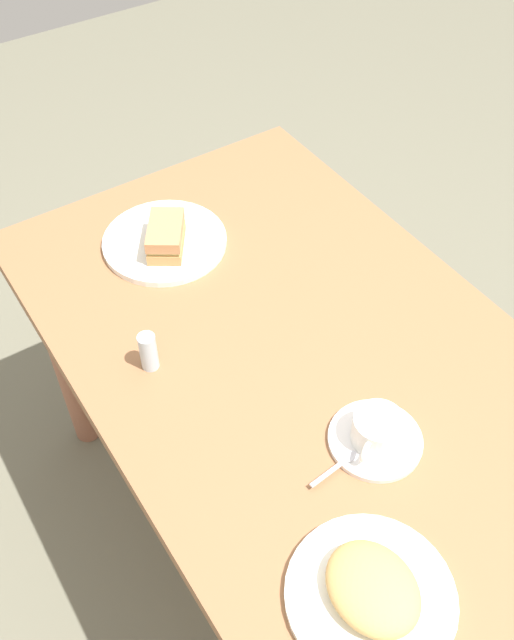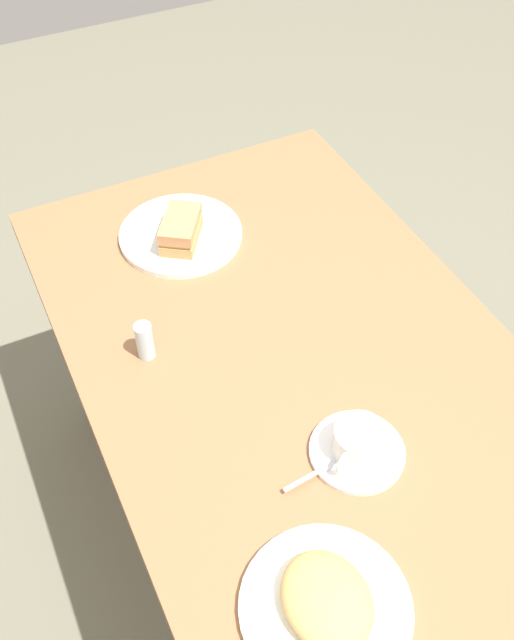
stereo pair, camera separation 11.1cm
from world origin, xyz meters
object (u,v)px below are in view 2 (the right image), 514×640
at_px(sandwich_plate, 181,234).
at_px(coffee_saucer, 357,452).
at_px(coffee_cup, 359,441).
at_px(side_plate, 325,608).
at_px(salt_shaker, 145,341).
at_px(sandwich_front, 181,229).
at_px(spoon, 319,471).
at_px(dining_table, 296,394).

height_order(sandwich_plate, coffee_saucer, sandwich_plate).
xyz_separation_m(coffee_saucer, coffee_cup, (-0.00, 0.00, 0.03)).
xyz_separation_m(side_plate, salt_shaker, (0.55, 0.07, 0.03)).
bearing_deg(coffee_saucer, sandwich_plate, 5.36).
bearing_deg(sandwich_front, coffee_cup, -173.93).
relative_size(sandwich_plate, spoon, 2.68).
bearing_deg(salt_shaker, coffee_cup, -145.92).
distance_m(sandwich_plate, spoon, 0.64).
bearing_deg(dining_table, sandwich_plate, 9.98).
bearing_deg(salt_shaker, spoon, -155.67).
bearing_deg(spoon, coffee_saucer, -84.55).
bearing_deg(dining_table, sandwich_front, 11.59).
distance_m(spoon, side_plate, 0.21).
xyz_separation_m(sandwich_front, side_plate, (-0.80, 0.11, -0.04)).
height_order(dining_table, salt_shaker, salt_shaker).
bearing_deg(sandwich_plate, salt_shaker, 147.30).
distance_m(dining_table, spoon, 0.28).
height_order(sandwich_plate, coffee_cup, coffee_cup).
relative_size(coffee_cup, salt_shaker, 1.30).
bearing_deg(spoon, side_plate, 153.32).
bearing_deg(coffee_saucer, sandwich_front, 6.20).
bearing_deg(dining_table, spoon, 159.08).
bearing_deg(sandwich_plate, spoon, 178.38).
distance_m(sandwich_front, coffee_cup, 0.61).
distance_m(sandwich_plate, coffee_saucer, 0.63).
height_order(dining_table, sandwich_plate, sandwich_plate).
bearing_deg(salt_shaker, sandwich_plate, -32.70).
bearing_deg(sandwich_plate, coffee_saucer, -174.64).
bearing_deg(sandwich_plate, dining_table, -170.02).
distance_m(coffee_saucer, coffee_cup, 0.03).
xyz_separation_m(sandwich_front, coffee_saucer, (-0.60, -0.07, -0.04)).
relative_size(sandwich_front, side_plate, 0.56).
height_order(sandwich_front, salt_shaker, salt_shaker).
height_order(sandwich_front, coffee_saucer, sandwich_front).
relative_size(coffee_saucer, coffee_cup, 1.52).
height_order(sandwich_plate, side_plate, same).
relative_size(sandwich_front, coffee_saucer, 0.88).
xyz_separation_m(dining_table, coffee_cup, (-0.23, 0.01, 0.16)).
xyz_separation_m(sandwich_plate, sandwich_front, (-0.02, 0.01, 0.04)).
xyz_separation_m(spoon, side_plate, (-0.19, 0.10, -0.01)).
relative_size(sandwich_front, coffee_cup, 1.33).
height_order(coffee_cup, spoon, coffee_cup).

